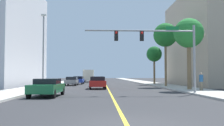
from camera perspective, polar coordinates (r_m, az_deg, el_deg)
The scene contains 16 objects.
ground at distance 50.56m, azimuth -1.52°, elevation -4.56°, with size 192.00×192.00×0.00m, color #2D2D30.
sidewalk_left at distance 51.15m, azimuth -11.26°, elevation -4.40°, with size 3.88×168.00×0.15m, color beige.
sidewalk_right at distance 51.43m, azimuth 8.17°, elevation -4.42°, with size 3.88×168.00×0.15m, color #B2ADA3.
lane_marking_center at distance 50.56m, azimuth -1.52°, elevation -4.55°, with size 0.16×144.00×0.01m, color yellow.
traffic_signal_mast at distance 22.13m, azimuth 10.59°, elevation 4.35°, with size 9.38×0.36×5.73m.
street_lamp at distance 29.24m, azimuth -15.02°, elevation 3.39°, with size 0.56×0.28×8.21m.
palm_near at distance 28.23m, azimuth 16.67°, elevation 6.16°, with size 3.10×3.10×7.43m.
palm_mid at distance 36.14m, azimuth 11.77°, elevation 6.01°, with size 3.26×3.26×8.62m.
palm_far at distance 43.98m, azimuth 9.35°, elevation 1.88°, with size 2.59×2.59×6.35m.
car_blue at distance 47.03m, azimuth -7.47°, elevation -3.78°, with size 1.93×4.28×1.42m.
car_green at distance 20.14m, azimuth -14.21°, elevation -5.21°, with size 2.09×4.48×1.35m.
car_gray at distance 40.71m, azimuth -8.95°, elevation -3.94°, with size 1.86×4.22×1.37m.
car_silver at distance 37.70m, azimuth -3.16°, elevation -4.07°, with size 1.92×3.83×1.44m.
car_red at distance 30.27m, azimuth -3.28°, elevation -4.34°, with size 2.05×4.18×1.44m.
delivery_truck at distance 61.29m, azimuth -5.20°, elevation -2.78°, with size 2.52×7.80×2.85m.
pedestrian at distance 26.20m, azimuth 19.20°, elevation -3.90°, with size 0.38×0.38×1.72m.
Camera 1 is at (-0.84, -8.53, 1.61)m, focal length 41.15 mm.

